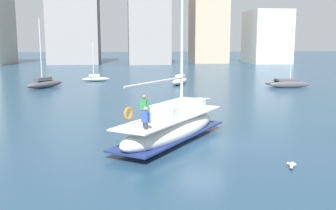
{
  "coord_description": "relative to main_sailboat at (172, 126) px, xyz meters",
  "views": [
    {
      "loc": [
        -4.36,
        -21.61,
        5.7
      ],
      "look_at": [
        -1.71,
        2.22,
        1.8
      ],
      "focal_mm": 41.9,
      "sensor_mm": 36.0,
      "label": 1
    }
  ],
  "objects": [
    {
      "name": "ground_plane",
      "position": [
        1.67,
        -0.28,
        -0.9
      ],
      "size": [
        400.0,
        400.0,
        0.0
      ],
      "primitive_type": "plane",
      "color": "navy"
    },
    {
      "name": "main_sailboat",
      "position": [
        0.0,
        0.0,
        0.0
      ],
      "size": [
        7.56,
        9.19,
        11.67
      ],
      "color": "white",
      "rests_on": "ground"
    },
    {
      "name": "moored_sloop_near",
      "position": [
        -12.57,
        27.83,
        -0.29
      ],
      "size": [
        4.36,
        5.51,
        8.41
      ],
      "color": "#4C4C51",
      "rests_on": "ground"
    },
    {
      "name": "moored_sloop_far",
      "position": [
        -6.87,
        35.26,
        -0.45
      ],
      "size": [
        4.04,
        1.29,
        5.65
      ],
      "color": "#B7B2A8",
      "rests_on": "ground"
    },
    {
      "name": "moored_catamaran",
      "position": [
        4.69,
        30.07,
        -0.32
      ],
      "size": [
        3.41,
        5.49,
        7.86
      ],
      "color": "silver",
      "rests_on": "ground"
    },
    {
      "name": "moored_cutter_left",
      "position": [
        17.69,
        25.38,
        -0.28
      ],
      "size": [
        5.2,
        2.73,
        8.8
      ],
      "color": "#4C4C51",
      "rests_on": "ground"
    },
    {
      "name": "seagull",
      "position": [
        4.82,
        -5.45,
        -0.72
      ],
      "size": [
        0.6,
        0.96,
        0.17
      ],
      "color": "silver",
      "rests_on": "ground"
    },
    {
      "name": "waterfront_buildings",
      "position": [
        -4.46,
        82.22,
        10.84
      ],
      "size": [
        82.19,
        18.29,
        27.81
      ],
      "color": "beige",
      "rests_on": "ground"
    }
  ]
}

